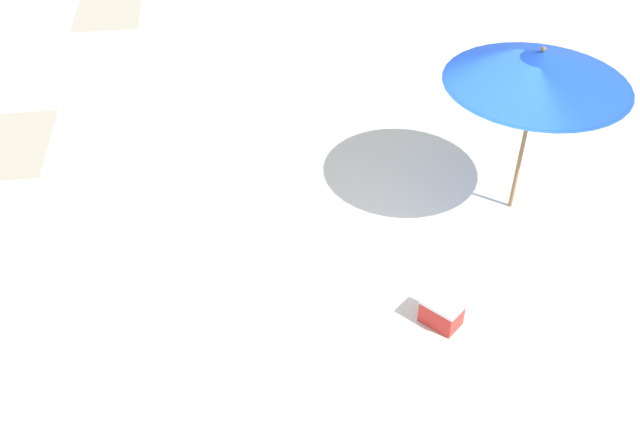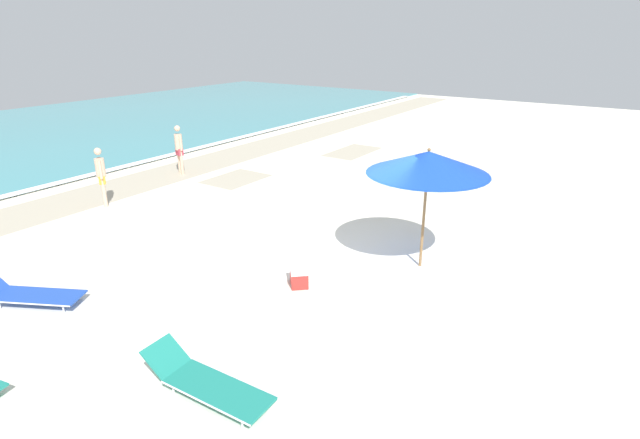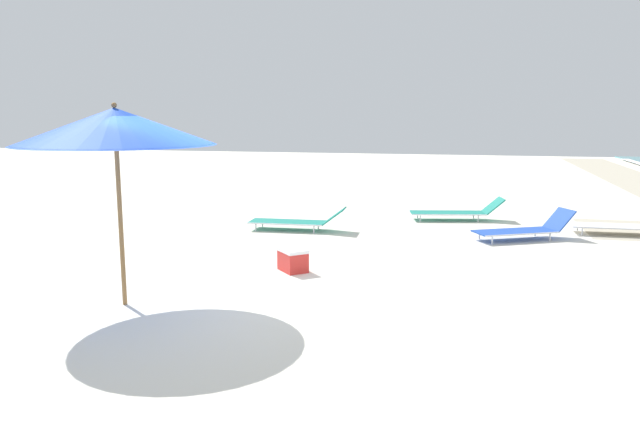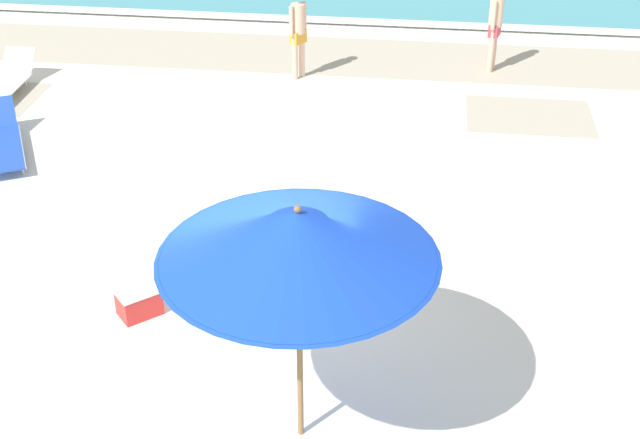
{
  "view_description": "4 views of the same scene",
  "coord_description": "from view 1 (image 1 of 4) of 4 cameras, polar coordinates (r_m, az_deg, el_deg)",
  "views": [
    {
      "loc": [
        -7.5,
        2.77,
        6.85
      ],
      "look_at": [
        -0.22,
        1.75,
        0.83
      ],
      "focal_mm": 40.0,
      "sensor_mm": 36.0,
      "label": 1
    },
    {
      "loc": [
        -8.88,
        -5.07,
        4.94
      ],
      "look_at": [
        -0.03,
        0.83,
        0.87
      ],
      "focal_mm": 28.0,
      "sensor_mm": 36.0,
      "label": 2
    },
    {
      "loc": [
        7.97,
        2.98,
        2.56
      ],
      "look_at": [
        -0.01,
        1.16,
        1.14
      ],
      "focal_mm": 35.0,
      "sensor_mm": 36.0,
      "label": 3
    },
    {
      "loc": [
        1.74,
        -7.91,
        6.52
      ],
      "look_at": [
        0.54,
        1.48,
        0.82
      ],
      "focal_mm": 50.0,
      "sensor_mm": 36.0,
      "label": 4
    }
  ],
  "objects": [
    {
      "name": "cooler_box",
      "position": [
        9.28,
        9.7,
        -7.32
      ],
      "size": [
        0.61,
        0.6,
        0.37
      ],
      "rotation": [
        0.0,
        0.0,
        3.87
      ],
      "color": "red",
      "rests_on": "ground_plane"
    },
    {
      "name": "beach_umbrella",
      "position": [
        10.23,
        17.15,
        11.51
      ],
      "size": [
        2.56,
        2.56,
        2.67
      ],
      "color": "olive",
      "rests_on": "ground_plane"
    },
    {
      "name": "ground_plane",
      "position": [
        10.57,
        9.2,
        -2.24
      ],
      "size": [
        60.0,
        60.0,
        0.16
      ],
      "color": "silver"
    }
  ]
}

